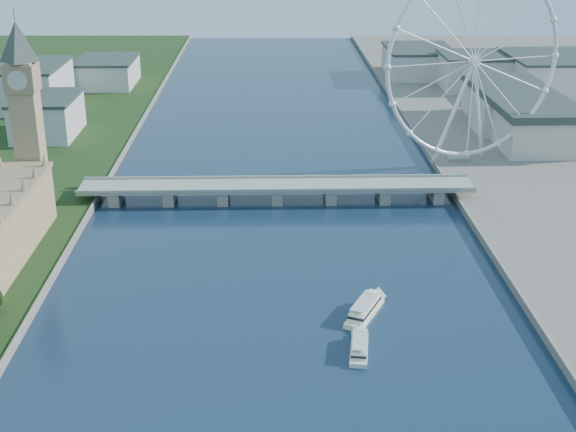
{
  "coord_description": "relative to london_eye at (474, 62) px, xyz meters",
  "views": [
    {
      "loc": [
        -4.44,
        -124.83,
        156.2
      ],
      "look_at": [
        4.02,
        210.0,
        25.56
      ],
      "focal_mm": 50.0,
      "sensor_mm": 36.0,
      "label": 1
    }
  ],
  "objects": [
    {
      "name": "tour_boat_far",
      "position": [
        -85.96,
        -191.57,
        -67.52
      ],
      "size": [
        21.05,
        31.97,
        7.0
      ],
      "primitive_type": null,
      "rotation": [
        0.0,
        0.0,
        -0.45
      ],
      "color": "white",
      "rests_on": "ground"
    },
    {
      "name": "county_hall",
      "position": [
        55.02,
        74.92,
        -67.52
      ],
      "size": [
        54.0,
        144.0,
        35.0
      ],
      "primitive_type": null,
      "color": "beige",
      "rests_on": "ground"
    },
    {
      "name": "city_skyline",
      "position": [
        -80.75,
        205.0,
        -50.56
      ],
      "size": [
        505.0,
        280.0,
        32.0
      ],
      "color": "beige",
      "rests_on": "ground"
    },
    {
      "name": "westminster_bridge",
      "position": [
        -119.98,
        -55.08,
        -60.89
      ],
      "size": [
        220.0,
        22.0,
        9.5
      ],
      "color": "gray",
      "rests_on": "ground"
    },
    {
      "name": "tour_boat_near",
      "position": [
        -91.23,
        -219.96,
        -67.52
      ],
      "size": [
        10.48,
        27.54,
        5.9
      ],
      "primitive_type": null,
      "rotation": [
        0.0,
        0.0,
        -0.14
      ],
      "color": "silver",
      "rests_on": "ground"
    },
    {
      "name": "london_eye",
      "position": [
        0.0,
        0.0,
        0.0
      ],
      "size": [
        113.6,
        39.12,
        124.3
      ],
      "color": "silver",
      "rests_on": "ground"
    },
    {
      "name": "big_ben",
      "position": [
        -247.98,
        -77.08,
        -0.95
      ],
      "size": [
        20.02,
        20.02,
        110.0
      ],
      "color": "tan",
      "rests_on": "ground"
    }
  ]
}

